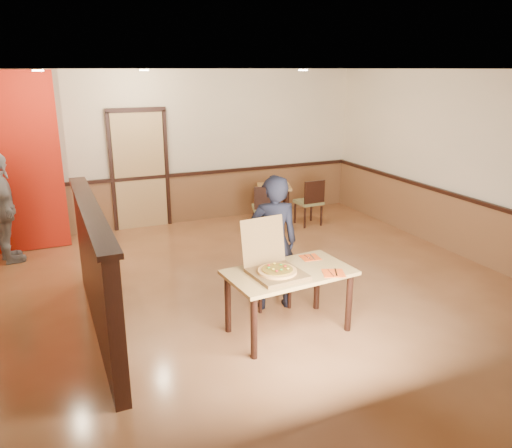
{
  "coord_description": "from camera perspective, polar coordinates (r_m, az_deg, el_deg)",
  "views": [
    {
      "loc": [
        -2.4,
        -5.45,
        2.81
      ],
      "look_at": [
        -0.03,
        0.0,
        0.95
      ],
      "focal_mm": 35.0,
      "sensor_mm": 36.0,
      "label": 1
    }
  ],
  "objects": [
    {
      "name": "ceiling",
      "position": [
        5.96,
        0.26,
        17.31
      ],
      "size": [
        7.0,
        7.0,
        0.0
      ],
      "primitive_type": "plane",
      "rotation": [
        3.14,
        0.0,
        0.0
      ],
      "color": "black",
      "rests_on": "wall_back"
    },
    {
      "name": "condiment",
      "position": [
        9.5,
        1.72,
        4.77
      ],
      "size": [
        0.06,
        0.06,
        0.14
      ],
      "primitive_type": "cylinder",
      "color": "#995F1B",
      "rests_on": "side_table"
    },
    {
      "name": "passerby",
      "position": [
        8.23,
        -26.94,
        1.57
      ],
      "size": [
        0.63,
        1.05,
        1.66
      ],
      "primitive_type": "imported",
      "rotation": [
        0.0,
        0.0,
        1.82
      ],
      "color": "gray",
      "rests_on": "floor"
    },
    {
      "name": "main_table",
      "position": [
        5.44,
        3.8,
        -6.42
      ],
      "size": [
        1.41,
        0.88,
        0.72
      ],
      "rotation": [
        0.0,
        0.0,
        0.08
      ],
      "color": "tan",
      "rests_on": "floor"
    },
    {
      "name": "chair_rail_back",
      "position": [
        9.41,
        -8.28,
        5.63
      ],
      "size": [
        7.0,
        0.06,
        0.06
      ],
      "primitive_type": "cube",
      "color": "black",
      "rests_on": "wall_back"
    },
    {
      "name": "wall_right",
      "position": [
        8.16,
        23.51,
        6.01
      ],
      "size": [
        0.0,
        7.0,
        7.0
      ],
      "primitive_type": "plane",
      "rotation": [
        1.57,
        0.0,
        -1.57
      ],
      "color": "beige",
      "rests_on": "floor"
    },
    {
      "name": "red_accent_panel",
      "position": [
        8.59,
        -26.65,
        6.11
      ],
      "size": [
        1.6,
        0.2,
        2.78
      ],
      "primitive_type": "cube",
      "color": "#B81D0D",
      "rests_on": "floor"
    },
    {
      "name": "pizza",
      "position": [
        5.26,
        2.45,
        -5.4
      ],
      "size": [
        0.5,
        0.5,
        0.03
      ],
      "primitive_type": "cylinder",
      "rotation": [
        0.0,
        0.0,
        -0.26
      ],
      "color": "#F3B058",
      "rests_on": "pizza_box"
    },
    {
      "name": "spot_b",
      "position": [
        8.11,
        -12.67,
        16.79
      ],
      "size": [
        0.14,
        0.14,
        0.02
      ],
      "primitive_type": "cylinder",
      "color": "#FFD9B2",
      "rests_on": "ceiling"
    },
    {
      "name": "napkin_near",
      "position": [
        5.39,
        8.85,
        -5.56
      ],
      "size": [
        0.29,
        0.29,
        0.01
      ],
      "rotation": [
        0.0,
        0.0,
        -0.36
      ],
      "color": "#F14B11",
      "rests_on": "main_table"
    },
    {
      "name": "chair_rail_right",
      "position": [
        8.22,
        22.87,
        2.72
      ],
      "size": [
        0.06,
        7.0,
        0.06
      ],
      "primitive_type": "cube",
      "color": "black",
      "rests_on": "wall_right"
    },
    {
      "name": "side_table",
      "position": [
        9.57,
        2.06,
        3.42
      ],
      "size": [
        0.79,
        0.79,
        0.67
      ],
      "rotation": [
        0.0,
        0.0,
        -0.34
      ],
      "color": "tan",
      "rests_on": "floor"
    },
    {
      "name": "diner",
      "position": [
        5.92,
        1.98,
        -2.2
      ],
      "size": [
        0.67,
        0.5,
        1.65
      ],
      "primitive_type": "imported",
      "rotation": [
        0.0,
        0.0,
        2.95
      ],
      "color": "black",
      "rests_on": "floor"
    },
    {
      "name": "booth_partition",
      "position": [
        5.66,
        -17.85,
        -4.96
      ],
      "size": [
        0.2,
        3.1,
        1.44
      ],
      "color": "black",
      "rests_on": "floor"
    },
    {
      "name": "wainscot_back",
      "position": [
        9.54,
        -8.19,
        2.89
      ],
      "size": [
        7.0,
        0.04,
        0.9
      ],
      "primitive_type": "cube",
      "color": "brown",
      "rests_on": "floor"
    },
    {
      "name": "floor",
      "position": [
        6.59,
        0.23,
        -7.85
      ],
      "size": [
        7.0,
        7.0,
        0.0
      ],
      "primitive_type": "plane",
      "color": "#B47246",
      "rests_on": "ground"
    },
    {
      "name": "spot_a",
      "position": [
        7.25,
        -23.65,
        15.78
      ],
      "size": [
        0.14,
        0.14,
        0.02
      ],
      "primitive_type": "cylinder",
      "color": "#FFD9B2",
      "rests_on": "ceiling"
    },
    {
      "name": "spot_c",
      "position": [
        7.92,
        5.4,
        17.11
      ],
      "size": [
        0.14,
        0.14,
        0.02
      ],
      "primitive_type": "cylinder",
      "color": "#FFD9B2",
      "rests_on": "ceiling"
    },
    {
      "name": "side_chair_left",
      "position": [
        8.85,
        1.01,
        2.04
      ],
      "size": [
        0.53,
        0.53,
        0.85
      ],
      "rotation": [
        0.0,
        0.0,
        2.83
      ],
      "color": "olive",
      "rests_on": "floor"
    },
    {
      "name": "back_door",
      "position": [
        9.23,
        -13.14,
        5.95
      ],
      "size": [
        0.9,
        0.06,
        2.1
      ],
      "primitive_type": "cube",
      "color": "tan",
      "rests_on": "wall_back"
    },
    {
      "name": "napkin_far",
      "position": [
        5.79,
        6.2,
        -3.82
      ],
      "size": [
        0.23,
        0.23,
        0.01
      ],
      "rotation": [
        0.0,
        0.0,
        -0.11
      ],
      "color": "#F14B11",
      "rests_on": "main_table"
    },
    {
      "name": "wainscot_right",
      "position": [
        8.35,
        22.6,
        -0.39
      ],
      "size": [
        0.04,
        7.0,
        0.9
      ],
      "primitive_type": "cube",
      "color": "brown",
      "rests_on": "floor"
    },
    {
      "name": "side_chair_right",
      "position": [
        9.26,
        6.23,
        2.68
      ],
      "size": [
        0.45,
        0.45,
        0.87
      ],
      "rotation": [
        0.0,
        0.0,
        3.18
      ],
      "color": "olive",
      "rests_on": "floor"
    },
    {
      "name": "wall_back",
      "position": [
        9.38,
        -8.49,
        8.56
      ],
      "size": [
        7.0,
        0.0,
        7.0
      ],
      "primitive_type": "plane",
      "rotation": [
        1.57,
        0.0,
        0.0
      ],
      "color": "beige",
      "rests_on": "floor"
    },
    {
      "name": "diner_chair",
      "position": [
        6.16,
        1.34,
        -4.57
      ],
      "size": [
        0.49,
        0.49,
        0.93
      ],
      "rotation": [
        0.0,
        0.0,
        -0.07
      ],
      "color": "olive",
      "rests_on": "floor"
    },
    {
      "name": "pizza_box",
      "position": [
        5.29,
        2.13,
        -5.01
      ],
      "size": [
        0.57,
        0.66,
        0.55
      ],
      "rotation": [
        0.0,
        0.0,
        0.09
      ],
      "color": "brown",
      "rests_on": "main_table"
    }
  ]
}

